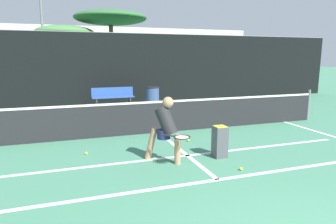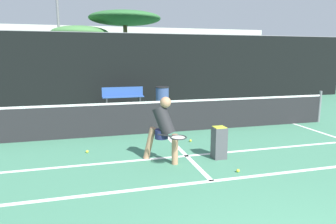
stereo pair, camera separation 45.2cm
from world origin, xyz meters
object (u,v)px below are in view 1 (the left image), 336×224
Objects in this scene: courtside_bench at (113,96)px; parked_car at (188,82)px; player_practicing at (166,127)px; ball_hopper at (220,141)px; trash_bin at (153,96)px.

parked_car is (5.18, 3.76, 0.15)m from courtside_bench.
player_practicing is 1.99× the size of ball_hopper.
player_practicing is 0.77× the size of courtside_bench.
player_practicing is at bearing -103.84° from trash_bin.
courtside_bench reaches higher than ball_hopper.
parked_car is at bearing 70.68° from ball_hopper.
parked_car is at bearing 35.59° from courtside_bench.
trash_bin is at bearing 119.84° from player_practicing.
trash_bin is (1.75, -0.25, -0.04)m from courtside_bench.
player_practicing is 7.43m from trash_bin.
courtside_bench is at bearing 133.50° from player_practicing.
courtside_bench is at bearing 171.85° from trash_bin.
player_practicing reaches higher than courtside_bench.
trash_bin is (1.78, 7.21, -0.33)m from player_practicing.
ball_hopper is 0.82× the size of trash_bin.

